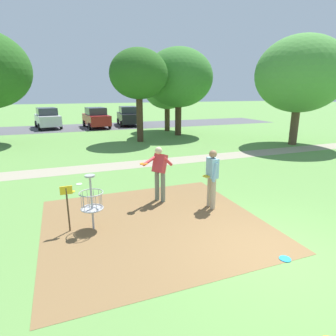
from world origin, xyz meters
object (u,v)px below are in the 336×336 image
parked_car_leftmost (47,118)px  frisbee_near_basket (72,192)px  frisbee_far_right (285,259)px  tree_mid_center (300,74)px  parked_car_center_left (96,118)px  tree_near_right (167,89)px  frisbee_mid_grass (79,184)px  player_foreground_watching (159,170)px  tree_mid_right (139,74)px  disc_golf_basket (89,201)px  player_throwing (212,176)px  parked_car_center_right (128,116)px  tree_near_left (179,78)px

parked_car_leftmost → frisbee_near_basket: bearing=-86.5°
frisbee_far_right → tree_mid_center: size_ratio=0.04×
frisbee_far_right → parked_car_center_left: 23.30m
tree_near_right → frisbee_mid_grass: bearing=-123.4°
frisbee_mid_grass → tree_near_right: (8.19, 12.41, 3.48)m
player_foreground_watching → tree_mid_right: size_ratio=0.29×
tree_mid_center → frisbee_near_basket: bearing=-162.8°
disc_golf_basket → tree_near_right: 18.29m
player_throwing → parked_car_center_left: 20.40m
player_foreground_watching → tree_mid_right: 11.36m
frisbee_near_basket → parked_car_center_left: (3.07, 17.56, 0.91)m
disc_golf_basket → player_throwing: size_ratio=0.81×
disc_golf_basket → frisbee_near_basket: size_ratio=6.56×
frisbee_far_right → disc_golf_basket: bearing=142.1°
tree_near_right → tree_mid_center: tree_mid_center is taller
player_foreground_watching → tree_mid_right: (2.34, 10.60, 3.34)m
tree_mid_right → parked_car_leftmost: (-5.99, 9.94, -3.40)m
parked_car_center_right → player_foreground_watching: bearing=-100.7°
player_foreground_watching → parked_car_center_left: (0.57, 19.39, -0.06)m
disc_golf_basket → parked_car_center_right: parked_car_center_right is taller
frisbee_far_right → tree_mid_right: (1.02, 14.49, 4.32)m
tree_near_right → parked_car_center_left: 7.43m
frisbee_mid_grass → tree_near_left: bearing=50.5°
disc_golf_basket → frisbee_mid_grass: size_ratio=6.67×
tree_mid_center → tree_mid_right: size_ratio=1.10×
frisbee_near_basket → tree_mid_center: tree_mid_center is taller
tree_near_left → parked_car_center_right: (-2.08, 7.73, -3.32)m
tree_mid_right → parked_car_center_right: tree_mid_right is taller
frisbee_far_right → tree_mid_center: 14.60m
frisbee_mid_grass → tree_mid_right: tree_mid_right is taller
disc_golf_basket → frisbee_mid_grass: 3.80m
frisbee_mid_grass → tree_mid_center: (13.36, 3.47, 4.25)m
tree_mid_center → tree_mid_right: bearing=152.6°
player_throwing → tree_near_right: bearing=73.5°
frisbee_mid_grass → player_foreground_watching: bearing=-49.2°
player_throwing → parked_car_leftmost: bearing=102.8°
player_foreground_watching → tree_near_left: size_ratio=0.27×
player_foreground_watching → disc_golf_basket: bearing=-152.5°
disc_golf_basket → player_throwing: player_throwing is taller
frisbee_far_right → tree_mid_center: bearing=45.4°
parked_car_center_right → tree_mid_right: bearing=-98.7°
frisbee_mid_grass → tree_near_right: tree_near_right is taller
frisbee_far_right → parked_car_center_left: size_ratio=0.05×
frisbee_far_right → player_throwing: bearing=91.8°
parked_car_center_left → frisbee_far_right: bearing=-88.1°
parked_car_center_left → parked_car_center_right: 3.32m
frisbee_near_basket → tree_near_right: 16.04m
player_throwing → tree_mid_right: (1.11, 11.60, 3.36)m
tree_mid_right → tree_mid_center: bearing=-27.4°
player_foreground_watching → parked_car_leftmost: parked_car_leftmost is taller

